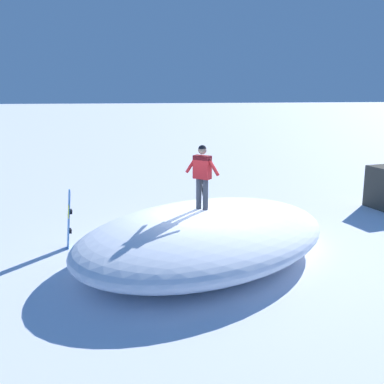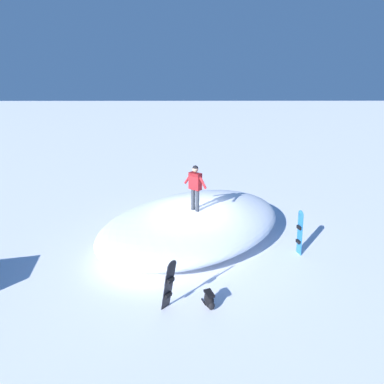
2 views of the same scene
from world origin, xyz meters
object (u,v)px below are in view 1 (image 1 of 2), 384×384
snowboarder_standing (202,171)px  snowboard_secondary_upright (69,218)px  snowboard_primary_upright (204,193)px  backpack_near (175,211)px

snowboarder_standing → snowboard_secondary_upright: bearing=163.8°
snowboard_primary_upright → snowboard_secondary_upright: snowboard_secondary_upright is taller
snowboarder_standing → snowboard_primary_upright: bearing=78.7°
backpack_near → snowboard_primary_upright: bearing=5.6°
snowboard_secondary_upright → backpack_near: (3.18, 2.50, -0.61)m
snowboard_secondary_upright → snowboard_primary_upright: bearing=31.9°
snowboarder_standing → backpack_near: (-0.29, 3.51, -1.96)m
snowboarder_standing → backpack_near: size_ratio=2.85×
snowboarder_standing → snowboard_secondary_upright: (-3.47, 1.01, -1.36)m
snowboarder_standing → snowboard_primary_upright: size_ratio=1.07×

